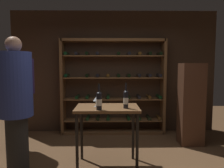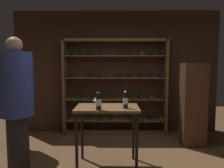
{
  "view_description": "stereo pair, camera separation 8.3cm",
  "coord_description": "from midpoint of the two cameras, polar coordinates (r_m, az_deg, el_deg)",
  "views": [
    {
      "loc": [
        -0.12,
        -2.92,
        1.56
      ],
      "look_at": [
        -0.07,
        0.27,
        1.28
      ],
      "focal_mm": 33.75,
      "sensor_mm": 36.0,
      "label": 1
    },
    {
      "loc": [
        -0.03,
        -2.92,
        1.56
      ],
      "look_at": [
        -0.07,
        0.27,
        1.28
      ],
      "focal_mm": 33.75,
      "sensor_mm": 36.0,
      "label": 2
    }
  ],
  "objects": [
    {
      "name": "back_wall",
      "position": [
        4.99,
        0.07,
        3.26
      ],
      "size": [
        4.75,
        0.1,
        2.82
      ],
      "primitive_type": "cube",
      "color": "#3D2B1E",
      "rests_on": "ground"
    },
    {
      "name": "wine_glass_stemmed_center",
      "position": [
        3.22,
        -5.13,
        -4.18
      ],
      "size": [
        0.09,
        0.09,
        0.15
      ],
      "color": "silver",
      "rests_on": "tasting_table"
    },
    {
      "name": "wine_bottle_red_label",
      "position": [
        2.98,
        -4.34,
        -4.46
      ],
      "size": [
        0.08,
        0.08,
        0.37
      ],
      "color": "black",
      "rests_on": "tasting_table"
    },
    {
      "name": "person_guest_blue_shirt",
      "position": [
        4.18,
        -25.65,
        -2.97
      ],
      "size": [
        0.5,
        0.5,
        1.85
      ],
      "rotation": [
        0.0,
        0.0,
        3.03
      ],
      "color": "black",
      "rests_on": "ground"
    },
    {
      "name": "person_bystander_dark_jacket",
      "position": [
        3.3,
        -25.31,
        -3.82
      ],
      "size": [
        0.47,
        0.47,
        1.97
      ],
      "rotation": [
        0.0,
        0.0,
        -2.08
      ],
      "color": "#242424",
      "rests_on": "ground"
    },
    {
      "name": "tasting_table",
      "position": [
        3.25,
        -2.04,
        -8.39
      ],
      "size": [
        0.96,
        0.61,
        0.94
      ],
      "color": "brown",
      "rests_on": "ground"
    },
    {
      "name": "display_cabinet",
      "position": [
        4.43,
        20.12,
        -5.14
      ],
      "size": [
        0.44,
        0.36,
        1.61
      ],
      "primitive_type": "cube",
      "color": "#4C2D1E",
      "rests_on": "ground"
    },
    {
      "name": "wine_bottle_black_capsule",
      "position": [
        3.08,
        3.0,
        -4.08
      ],
      "size": [
        0.07,
        0.07,
        0.37
      ],
      "color": "black",
      "rests_on": "tasting_table"
    },
    {
      "name": "wine_rack",
      "position": [
        4.81,
        0.08,
        -0.7
      ],
      "size": [
        2.36,
        0.32,
        2.16
      ],
      "color": "brown",
      "rests_on": "ground"
    }
  ]
}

